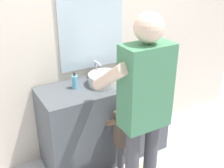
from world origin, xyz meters
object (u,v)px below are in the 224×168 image
at_px(child_toddler, 125,132).
at_px(adult_parent, 144,98).
at_px(toothbrush_cup, 140,72).
at_px(soap_bottle, 75,82).

relative_size(child_toddler, adult_parent, 0.52).
bearing_deg(toothbrush_cup, adult_parent, -123.16).
height_order(soap_bottle, adult_parent, adult_parent).
bearing_deg(toothbrush_cup, child_toddler, -138.41).
xyz_separation_m(soap_bottle, child_toddler, (0.30, -0.45, -0.41)).
xyz_separation_m(child_toddler, adult_parent, (-0.02, -0.29, 0.49)).
xyz_separation_m(soap_bottle, adult_parent, (0.28, -0.73, 0.08)).
distance_m(soap_bottle, adult_parent, 0.79).
xyz_separation_m(toothbrush_cup, soap_bottle, (-0.70, 0.09, 0.01)).
bearing_deg(child_toddler, soap_bottle, 123.91).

